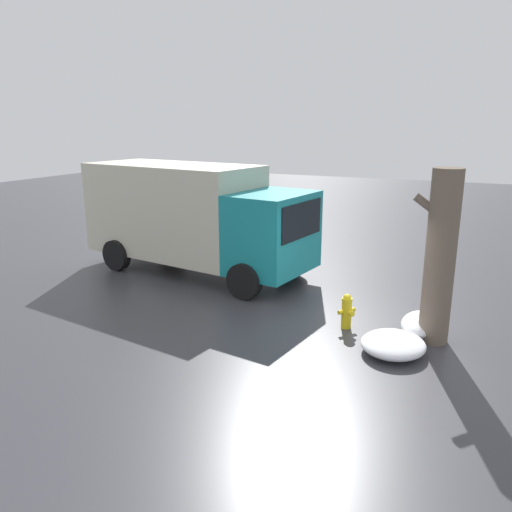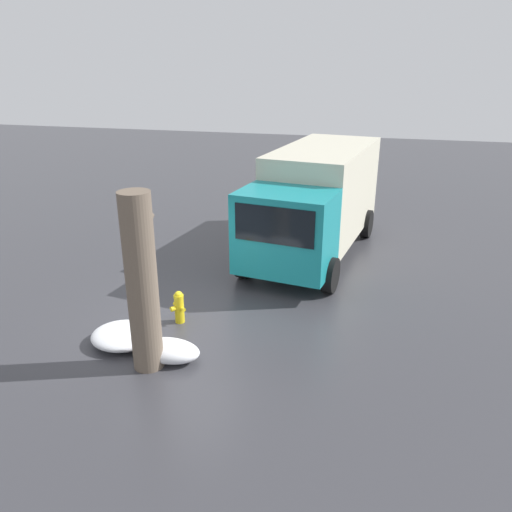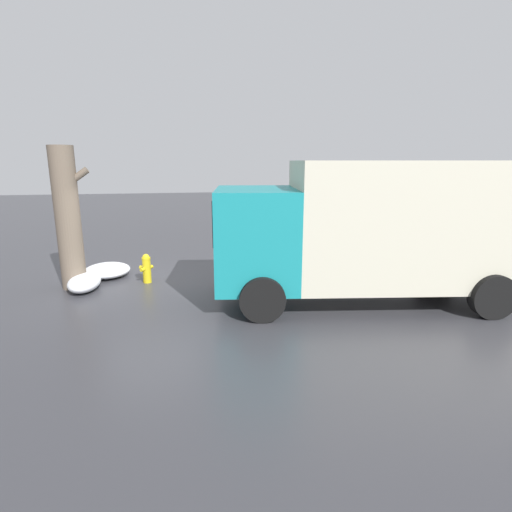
# 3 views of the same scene
# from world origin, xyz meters

# --- Properties ---
(ground_plane) EXTENTS (60.00, 60.00, 0.00)m
(ground_plane) POSITION_xyz_m (0.00, 0.00, 0.00)
(ground_plane) COLOR #38383D
(fire_hydrant) EXTENTS (0.36, 0.38, 0.75)m
(fire_hydrant) POSITION_xyz_m (-0.00, 0.00, 0.39)
(fire_hydrant) COLOR yellow
(fire_hydrant) RESTS_ON ground_plane
(tree_trunk) EXTENTS (0.87, 0.57, 3.41)m
(tree_trunk) POSITION_xyz_m (-1.73, -0.09, 1.72)
(tree_trunk) COLOR #6B5B4C
(tree_trunk) RESTS_ON ground_plane
(delivery_truck) EXTENTS (7.01, 3.40, 3.06)m
(delivery_truck) POSITION_xyz_m (5.13, -2.27, 1.67)
(delivery_truck) COLOR teal
(delivery_truck) RESTS_ON ground_plane
(snow_pile_by_hydrant) EXTENTS (0.73, 1.27, 0.39)m
(snow_pile_by_hydrant) POSITION_xyz_m (-1.44, -0.36, 0.19)
(snow_pile_by_hydrant) COLOR white
(snow_pile_by_hydrant) RESTS_ON ground_plane
(snow_pile_curbside) EXTENTS (1.20, 1.32, 0.34)m
(snow_pile_curbside) POSITION_xyz_m (-1.11, 0.78, 0.17)
(snow_pile_curbside) COLOR white
(snow_pile_curbside) RESTS_ON ground_plane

